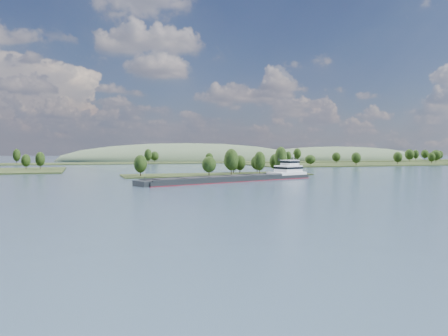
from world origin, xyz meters
name	(u,v)px	position (x,y,z in m)	size (l,w,h in m)	color
ground	(261,183)	(0.00, 120.00, 0.00)	(1800.00, 1800.00, 0.00)	#354C5B
tree_island	(229,168)	(6.20, 178.97, 4.05)	(100.00, 30.00, 15.90)	#243115
right_bank	(410,163)	(232.00, 299.71, 1.05)	(320.00, 90.00, 15.14)	#243115
back_shoreline	(162,162)	(9.54, 399.80, 0.76)	(900.00, 60.00, 16.03)	#243115
hill_east	(337,160)	(260.00, 470.00, 0.00)	(260.00, 140.00, 36.00)	#42563B
hill_west	(188,160)	(60.00, 500.00, 0.00)	(320.00, 160.00, 44.00)	#42563B
cargo_barge	(242,177)	(-1.87, 136.73, 1.50)	(86.53, 39.65, 11.93)	black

